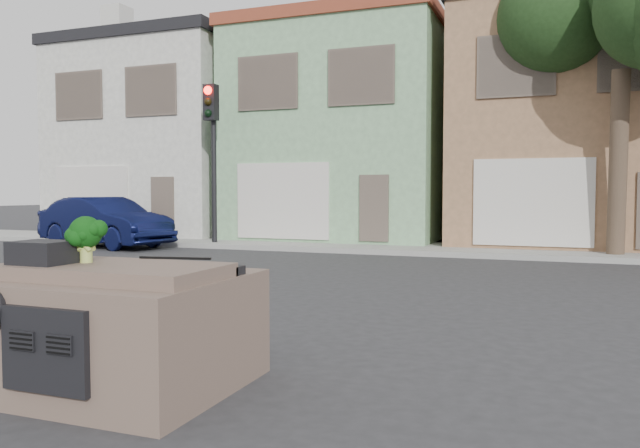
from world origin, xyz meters
The scene contains 12 objects.
ground_plane centered at (0.00, 0.00, 0.00)m, with size 120.00×120.00×0.00m, color #303033.
sidewalk centered at (0.00, 10.50, 0.07)m, with size 40.00×3.00×0.15m, color gray.
townhouse_white centered at (-11.00, 14.50, 3.77)m, with size 7.20×8.20×7.55m, color beige.
townhouse_mint centered at (-3.50, 14.50, 3.77)m, with size 7.20×8.20×7.55m, color #81B181.
townhouse_tan centered at (4.00, 14.50, 3.77)m, with size 7.20×8.20×7.55m, color #966D4C.
navy_sedan centered at (-9.69, 8.34, 0.00)m, with size 1.66×4.77×1.57m, color #0B1139.
traffic_signal centered at (-6.50, 9.50, 2.55)m, with size 0.40×0.40×5.10m, color black.
tree_near centered at (5.00, 9.80, 4.25)m, with size 4.40×4.00×8.50m, color #1C3716.
car_dashboard centered at (0.00, -3.00, 0.56)m, with size 2.00×1.80×1.12m, color brown.
instrument_hump centered at (-0.58, -3.35, 1.22)m, with size 0.48×0.38×0.20m, color black.
wiper_arm centered at (0.28, -2.62, 1.13)m, with size 0.70×0.03×0.02m, color black.
broccoli centered at (-0.30, -3.13, 1.33)m, with size 0.35×0.35×0.42m, color black.
Camera 1 is at (3.59, -7.52, 1.75)m, focal length 35.00 mm.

